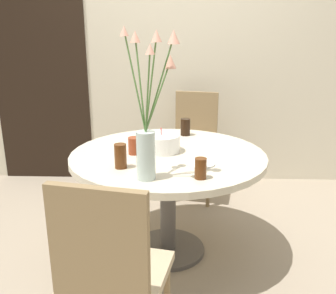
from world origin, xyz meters
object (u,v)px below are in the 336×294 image
at_px(chair_far_back, 194,138).
at_px(flower_vase, 149,124).
at_px(drink_glass_3, 185,127).
at_px(side_plate, 201,164).
at_px(drink_glass_1, 134,146).
at_px(drink_glass_0, 120,156).
at_px(drink_glass_2, 201,168).
at_px(chair_right_flank, 111,270).
at_px(birthday_cake, 161,143).

relative_size(chair_far_back, flower_vase, 1.22).
bearing_deg(chair_far_back, drink_glass_3, -87.50).
height_order(side_plate, drink_glass_3, drink_glass_3).
bearing_deg(drink_glass_1, drink_glass_0, -100.56).
distance_m(flower_vase, drink_glass_3, 0.90).
bearing_deg(drink_glass_0, flower_vase, -40.20).
xyz_separation_m(drink_glass_0, drink_glass_3, (0.37, 0.70, -0.01)).
bearing_deg(drink_glass_3, chair_far_back, 80.82).
relative_size(side_plate, drink_glass_2, 1.49).
height_order(flower_vase, side_plate, flower_vase).
relative_size(drink_glass_1, drink_glass_3, 0.85).
distance_m(chair_right_flank, flower_vase, 0.73).
bearing_deg(side_plate, drink_glass_3, 97.34).
xyz_separation_m(chair_right_flank, side_plate, (0.39, 0.76, 0.18)).
bearing_deg(chair_far_back, drink_glass_2, -79.01).
height_order(birthday_cake, drink_glass_1, birthday_cake).
relative_size(flower_vase, drink_glass_1, 7.19).
height_order(chair_far_back, birthday_cake, chair_far_back).
xyz_separation_m(chair_right_flank, drink_glass_1, (-0.01, 0.95, 0.23)).
bearing_deg(drink_glass_0, drink_glass_1, 79.44).
height_order(chair_far_back, flower_vase, flower_vase).
distance_m(chair_right_flank, drink_glass_1, 0.97).
relative_size(birthday_cake, flower_vase, 0.31).
bearing_deg(side_plate, drink_glass_2, -93.13).
relative_size(chair_right_flank, flower_vase, 1.22).
relative_size(chair_far_back, drink_glass_0, 6.69).
height_order(chair_far_back, chair_right_flank, same).
distance_m(chair_right_flank, side_plate, 0.87).
xyz_separation_m(birthday_cake, drink_glass_2, (0.23, -0.45, 0.00)).
bearing_deg(drink_glass_2, drink_glass_3, 94.73).
distance_m(chair_far_back, birthday_cake, 0.99).
relative_size(drink_glass_2, drink_glass_3, 0.89).
bearing_deg(birthday_cake, drink_glass_1, -161.07).
xyz_separation_m(flower_vase, drink_glass_0, (-0.17, 0.15, -0.22)).
relative_size(chair_right_flank, birthday_cake, 3.92).
bearing_deg(drink_glass_0, chair_far_back, 69.84).
height_order(flower_vase, drink_glass_3, flower_vase).
xyz_separation_m(chair_far_back, side_plate, (-0.01, -1.17, 0.18)).
xyz_separation_m(chair_right_flank, birthday_cake, (0.15, 1.00, 0.23)).
xyz_separation_m(flower_vase, drink_glass_1, (-0.13, 0.40, -0.24)).
height_order(flower_vase, drink_glass_0, flower_vase).
relative_size(flower_vase, drink_glass_0, 5.48).
bearing_deg(chair_right_flank, drink_glass_2, -113.13).
distance_m(birthday_cake, drink_glass_3, 0.42).
bearing_deg(drink_glass_2, chair_far_back, 89.31).
distance_m(side_plate, drink_glass_3, 0.64).
distance_m(chair_far_back, drink_glass_0, 1.34).
relative_size(chair_right_flank, drink_glass_0, 6.69).
relative_size(birthday_cake, drink_glass_0, 1.71).
height_order(chair_far_back, drink_glass_3, chair_far_back).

